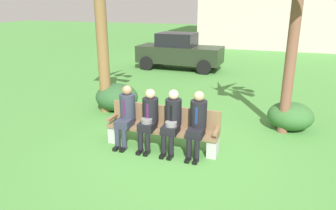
{
  "coord_description": "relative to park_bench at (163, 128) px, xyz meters",
  "views": [
    {
      "loc": [
        1.9,
        -5.73,
        3.01
      ],
      "look_at": [
        -0.29,
        0.54,
        0.85
      ],
      "focal_mm": 33.76,
      "sensor_mm": 36.0,
      "label": 1
    }
  ],
  "objects": [
    {
      "name": "seated_man_centerleft",
      "position": [
        -0.26,
        -0.14,
        0.28
      ],
      "size": [
        0.34,
        0.72,
        1.29
      ],
      "color": "black",
      "rests_on": "ground"
    },
    {
      "name": "shrub_mid_lawn",
      "position": [
        2.63,
        1.98,
        -0.1
      ],
      "size": [
        1.1,
        1.01,
        0.69
      ],
      "primitive_type": "ellipsoid",
      "color": "#33652F",
      "rests_on": "ground"
    },
    {
      "name": "park_bench",
      "position": [
        0.0,
        0.0,
        0.0
      ],
      "size": [
        2.44,
        0.44,
        0.9
      ],
      "color": "brown",
      "rests_on": "ground"
    },
    {
      "name": "shrub_near_bench",
      "position": [
        -2.12,
        1.89,
        -0.05
      ],
      "size": [
        1.24,
        1.14,
        0.78
      ],
      "primitive_type": "ellipsoid",
      "color": "#2B542C",
      "rests_on": "ground"
    },
    {
      "name": "parked_car_near",
      "position": [
        -2.21,
        8.21,
        0.4
      ],
      "size": [
        3.93,
        1.77,
        1.68
      ],
      "color": "#232D1E",
      "rests_on": "ground"
    },
    {
      "name": "ground_plane",
      "position": [
        0.29,
        -0.2,
        -0.44
      ],
      "size": [
        80.0,
        80.0,
        0.0
      ],
      "primitive_type": "plane",
      "color": "#49893C"
    },
    {
      "name": "seated_man_centerright",
      "position": [
        0.26,
        -0.13,
        0.29
      ],
      "size": [
        0.34,
        0.72,
        1.32
      ],
      "color": "black",
      "rests_on": "ground"
    },
    {
      "name": "seated_man_leftmost",
      "position": [
        -0.8,
        -0.13,
        0.3
      ],
      "size": [
        0.34,
        0.72,
        1.32
      ],
      "color": "#2D3342",
      "rests_on": "ground"
    },
    {
      "name": "seated_man_rightmost",
      "position": [
        0.79,
        -0.13,
        0.31
      ],
      "size": [
        0.34,
        0.72,
        1.34
      ],
      "color": "black",
      "rests_on": "ground"
    }
  ]
}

